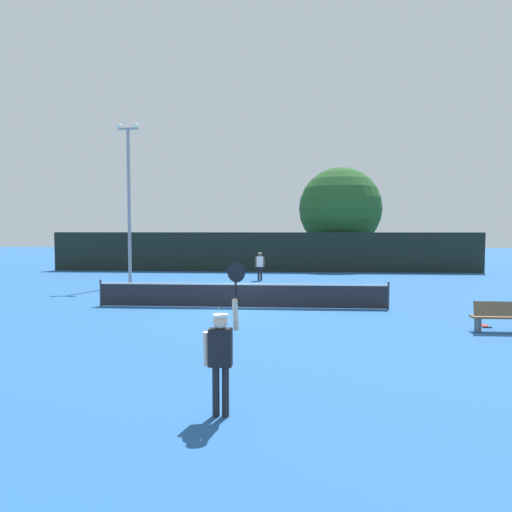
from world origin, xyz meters
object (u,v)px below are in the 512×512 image
object	(u,v)px
tennis_ball	(219,308)
player_receiving	(260,263)
spare_racket	(484,325)
player_serving	(221,349)
parked_car_mid	(292,257)
courtside_bench	(503,316)
parked_car_near	(183,254)
large_tree	(340,209)
light_pole	(129,195)

from	to	relation	value
tennis_ball	player_receiving	bearing A→B (deg)	84.60
spare_racket	player_receiving	bearing A→B (deg)	121.81
player_serving	parked_car_mid	size ratio (longest dim) A/B	0.59
tennis_ball	courtside_bench	world-z (taller)	courtside_bench
parked_car_near	spare_racket	bearing A→B (deg)	-63.53
large_tree	courtside_bench	bearing A→B (deg)	-84.29
player_receiving	courtside_bench	distance (m)	16.00
light_pole	large_tree	size ratio (longest dim) A/B	1.11
spare_racket	parked_car_near	size ratio (longest dim) A/B	0.12
parked_car_near	parked_car_mid	distance (m)	10.54
light_pole	player_serving	bearing A→B (deg)	-66.85
tennis_ball	courtside_bench	bearing A→B (deg)	-20.68
courtside_bench	player_receiving	bearing A→B (deg)	120.73
player_serving	large_tree	world-z (taller)	large_tree
spare_racket	light_pole	bearing A→B (deg)	146.06
player_serving	large_tree	xyz separation A→B (m)	(5.19, 30.55, 3.57)
tennis_ball	large_tree	world-z (taller)	large_tree
spare_racket	parked_car_near	xyz separation A→B (m)	(-16.00, 27.61, 0.76)
large_tree	light_pole	bearing A→B (deg)	-135.53
player_serving	light_pole	size ratio (longest dim) A/B	0.29
player_receiving	spare_racket	world-z (taller)	player_receiving
player_serving	parked_car_mid	xyz separation A→B (m)	(1.39, 32.21, -0.36)
spare_racket	parked_car_near	bearing A→B (deg)	120.08
parked_car_near	player_receiving	bearing A→B (deg)	-65.09
large_tree	parked_car_mid	world-z (taller)	large_tree
player_receiving	courtside_bench	size ratio (longest dim) A/B	0.94
light_pole	parked_car_near	size ratio (longest dim) A/B	2.05
player_receiving	parked_car_mid	distance (m)	11.70
player_receiving	large_tree	distance (m)	12.02
light_pole	tennis_ball	bearing A→B (deg)	-51.16
light_pole	spare_racket	bearing A→B (deg)	-33.94
player_serving	spare_racket	distance (m)	10.79
large_tree	player_serving	bearing A→B (deg)	-99.64
tennis_ball	light_pole	xyz separation A→B (m)	(-6.07, 7.54, 4.96)
tennis_ball	parked_car_mid	distance (m)	22.04
light_pole	parked_car_near	world-z (taller)	light_pole
large_tree	parked_car_near	world-z (taller)	large_tree
spare_racket	large_tree	bearing A→B (deg)	95.45
large_tree	player_receiving	bearing A→B (deg)	-120.50
player_serving	parked_car_mid	distance (m)	32.24
spare_racket	light_pole	xyz separation A→B (m)	(-15.02, 10.11, 4.97)
spare_racket	large_tree	distance (m)	23.30
player_serving	large_tree	size ratio (longest dim) A/B	0.32
large_tree	parked_car_near	distance (m)	15.19
tennis_ball	large_tree	bearing A→B (deg)	71.40
tennis_ball	parked_car_mid	size ratio (longest dim) A/B	0.02
spare_racket	courtside_bench	size ratio (longest dim) A/B	0.29
light_pole	parked_car_mid	world-z (taller)	light_pole
tennis_ball	parked_car_near	size ratio (longest dim) A/B	0.02
light_pole	large_tree	world-z (taller)	light_pole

